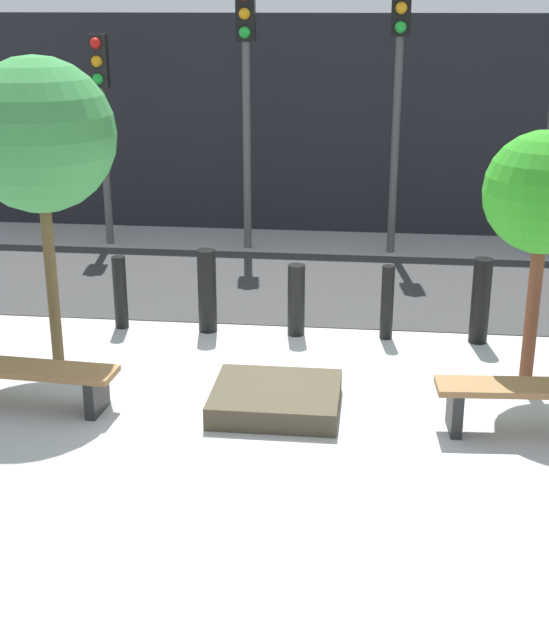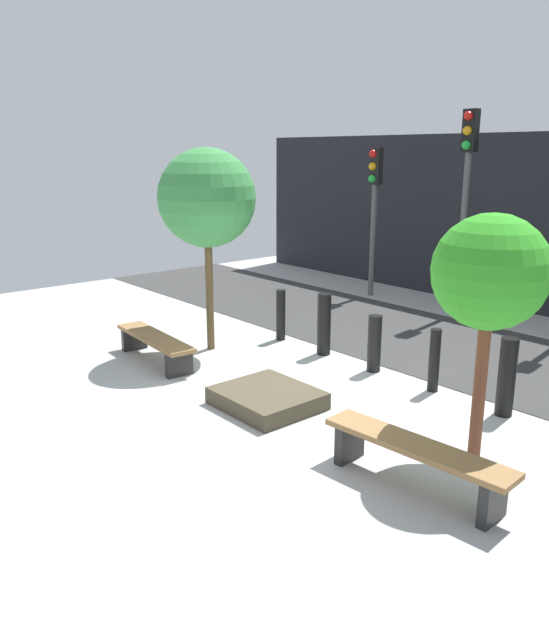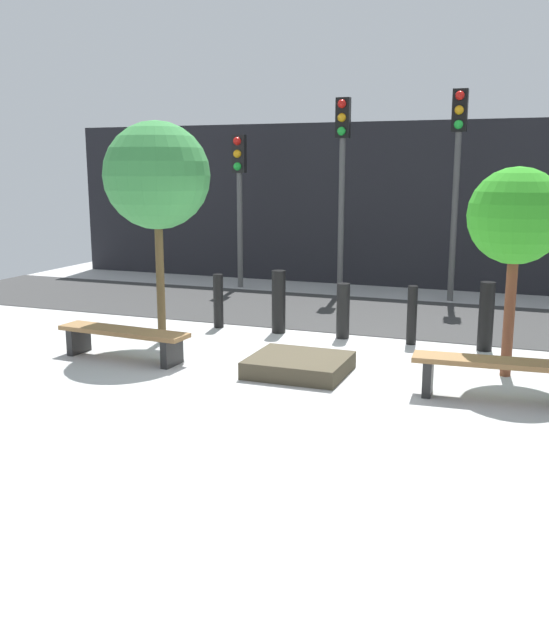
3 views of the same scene
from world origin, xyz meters
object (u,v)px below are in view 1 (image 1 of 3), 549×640
at_px(bollard_left, 207,291).
at_px(tree_behind_right_bench, 544,194).
at_px(bollard_far_left, 120,292).
at_px(traffic_light_west, 101,101).
at_px(traffic_light_mid_east, 398,71).
at_px(planter_bed, 276,399).
at_px(bench_right, 545,398).
at_px(bollard_right, 387,302).
at_px(bollard_center, 296,300).
at_px(bench_left, 19,376).
at_px(traffic_light_mid_west, 246,73).
at_px(bollard_far_right, 481,301).
at_px(tree_behind_left_bench, 39,136).

bearing_deg(bollard_left, tree_behind_right_bench, -19.07).
distance_m(bollard_far_left, traffic_light_west, 4.41).
bearing_deg(traffic_light_mid_east, planter_bed, -100.90).
distance_m(bench_right, bollard_right, 2.67).
relative_size(bollard_center, bollard_right, 0.97).
bearing_deg(bollard_left, bench_right, -32.69).
relative_size(bench_right, bollard_left, 1.99).
bearing_deg(tree_behind_right_bench, bench_left, -168.07).
bearing_deg(traffic_light_mid_west, bollard_far_left, -104.42).
xyz_separation_m(bollard_center, traffic_light_mid_east, (1.13, 3.81, 2.32)).
xyz_separation_m(bollard_far_left, bollard_center, (2.11, 0.00, -0.02)).
height_order(planter_bed, traffic_light_mid_east, traffic_light_mid_east).
bearing_deg(bollard_right, bollard_far_left, 180.00).
height_order(tree_behind_right_bench, traffic_light_west, traffic_light_west).
bearing_deg(tree_behind_right_bench, planter_bed, -161.15).
relative_size(planter_bed, bollard_far_right, 1.22).
bearing_deg(bollard_left, bollard_center, 0.00).
bearing_deg(bench_left, bench_right, 4.08).
relative_size(tree_behind_left_bench, bollard_right, 3.69).
bearing_deg(tree_behind_right_bench, bollard_far_left, 165.10).
xyz_separation_m(planter_bed, bollard_far_right, (2.11, 2.06, 0.39)).
bearing_deg(planter_bed, bench_left, -175.37).
bearing_deg(bench_left, bollard_far_right, 30.37).
bearing_deg(planter_bed, bollard_right, 62.91).
relative_size(bench_right, bollard_right, 2.26).
distance_m(bollard_far_left, bollard_far_right, 4.22).
bearing_deg(tree_behind_right_bench, traffic_light_mid_west, 125.61).
height_order(planter_bed, bollard_far_left, bollard_far_left).
bearing_deg(bench_right, traffic_light_mid_west, 116.59).
distance_m(bench_right, bollard_far_left, 5.11).
bearing_deg(tree_behind_left_bench, bench_left, -90.00).
bearing_deg(bollard_left, bollard_far_left, 180.00).
distance_m(bollard_center, bollard_right, 1.05).
xyz_separation_m(bench_right, bollard_right, (-1.41, 2.26, 0.10)).
relative_size(bollard_right, traffic_light_west, 0.27).
xyz_separation_m(planter_bed, traffic_light_mid_west, (-1.13, 5.87, 2.59)).
xyz_separation_m(planter_bed, traffic_light_mid_east, (1.13, 5.87, 2.64)).
height_order(tree_behind_left_bench, traffic_light_mid_east, traffic_light_mid_east).
bearing_deg(bollard_far_right, traffic_light_mid_west, 130.38).
bearing_deg(traffic_light_west, bollard_far_right, -34.69).
bearing_deg(tree_behind_left_bench, bench_right, -11.93).
xyz_separation_m(tree_behind_left_bench, bollard_right, (3.52, 1.22, -2.01)).
bearing_deg(traffic_light_west, bollard_center, -48.31).
relative_size(planter_bed, bollard_far_left, 1.38).
xyz_separation_m(planter_bed, bollard_far_left, (-2.11, 2.06, 0.33)).
relative_size(bollard_right, traffic_light_mid_east, 0.22).
height_order(bollard_center, bollard_far_right, bollard_far_right).
height_order(bench_left, bollard_center, bollard_center).
bearing_deg(traffic_light_mid_east, bollard_center, -106.53).
bearing_deg(tree_behind_right_bench, bench_right, -90.00).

